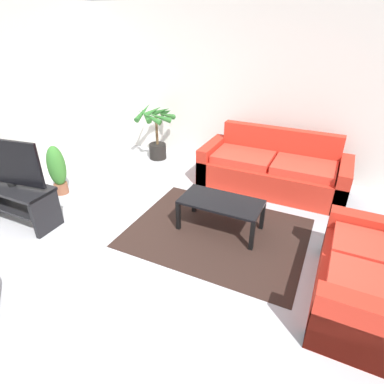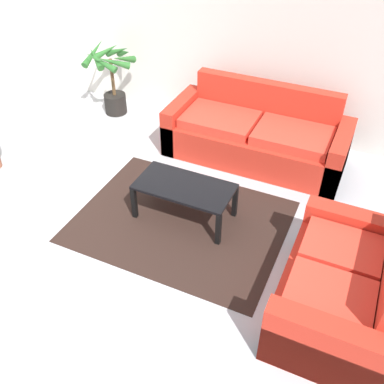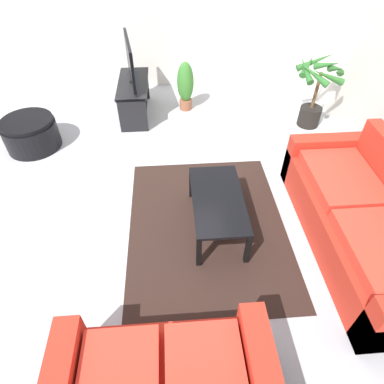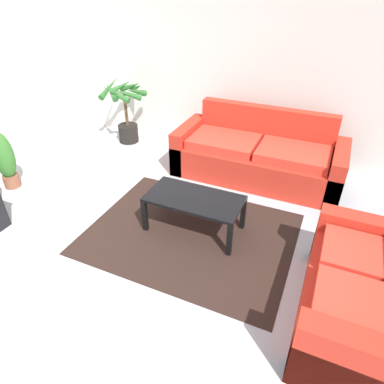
{
  "view_description": "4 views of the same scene",
  "coord_description": "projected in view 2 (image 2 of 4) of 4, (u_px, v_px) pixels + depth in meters",
  "views": [
    {
      "loc": [
        1.7,
        -2.39,
        2.44
      ],
      "look_at": [
        0.32,
        0.48,
        0.68
      ],
      "focal_mm": 29.73,
      "sensor_mm": 36.0,
      "label": 1
    },
    {
      "loc": [
        2.13,
        -2.37,
        3.23
      ],
      "look_at": [
        0.7,
        0.72,
        0.48
      ],
      "focal_mm": 40.98,
      "sensor_mm": 36.0,
      "label": 2
    },
    {
      "loc": [
        2.89,
        0.41,
        2.76
      ],
      "look_at": [
        0.57,
        0.59,
        0.55
      ],
      "focal_mm": 30.6,
      "sensor_mm": 36.0,
      "label": 3
    },
    {
      "loc": [
        1.73,
        -1.85,
        2.43
      ],
      "look_at": [
        0.61,
        0.66,
        0.63
      ],
      "focal_mm": 31.42,
      "sensor_mm": 36.0,
      "label": 4
    }
  ],
  "objects": [
    {
      "name": "couch_main",
      "position": [
        256.0,
        137.0,
        5.54
      ],
      "size": [
        2.24,
        0.9,
        0.9
      ],
      "color": "red",
      "rests_on": "ground"
    },
    {
      "name": "coffee_table",
      "position": [
        184.0,
        190.0,
        4.59
      ],
      "size": [
        1.02,
        0.52,
        0.42
      ],
      "color": "black",
      "rests_on": "ground"
    },
    {
      "name": "potted_palm",
      "position": [
        112.0,
        79.0,
        6.31
      ],
      "size": [
        0.7,
        0.72,
        1.03
      ],
      "color": "black",
      "rests_on": "ground"
    },
    {
      "name": "couch_loveseat",
      "position": [
        341.0,
        289.0,
        3.66
      ],
      "size": [
        0.9,
        1.45,
        0.9
      ],
      "color": "red",
      "rests_on": "ground"
    },
    {
      "name": "area_rug",
      "position": [
        181.0,
        221.0,
        4.75
      ],
      "size": [
        2.2,
        1.7,
        0.01
      ],
      "primitive_type": "cube",
      "color": "black",
      "rests_on": "ground"
    },
    {
      "name": "wall_back",
      "position": [
        217.0,
        26.0,
        5.67
      ],
      "size": [
        6.0,
        0.06,
        2.7
      ],
      "primitive_type": "cube",
      "color": "silver",
      "rests_on": "ground"
    },
    {
      "name": "ground_plane",
      "position": [
        99.0,
        252.0,
        4.4
      ],
      "size": [
        6.6,
        6.6,
        0.0
      ],
      "primitive_type": "plane",
      "color": "#B2B2B7"
    }
  ]
}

